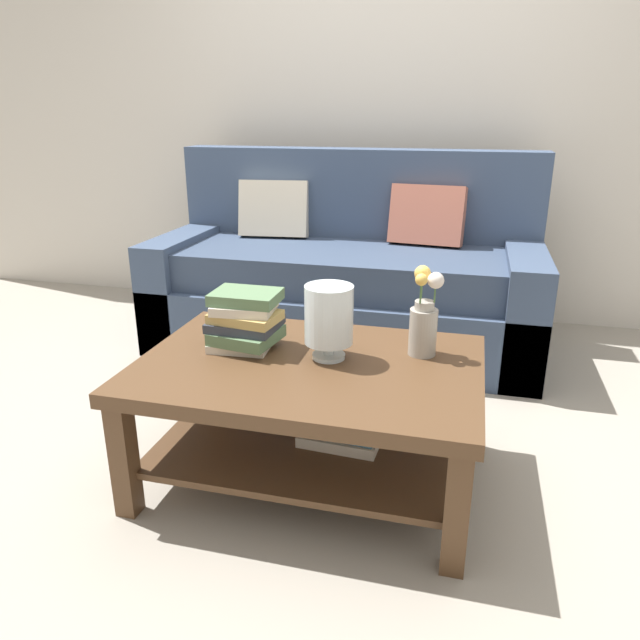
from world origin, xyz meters
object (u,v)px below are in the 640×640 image
(glass_hurricane_vase, at_px, (329,317))
(flower_pitcher, at_px, (424,319))
(coffee_table, at_px, (311,395))
(book_stack_main, at_px, (245,320))
(couch, at_px, (347,279))

(glass_hurricane_vase, relative_size, flower_pitcher, 0.83)
(coffee_table, distance_m, book_stack_main, 0.36)
(book_stack_main, bearing_deg, glass_hurricane_vase, -3.31)
(coffee_table, bearing_deg, book_stack_main, 165.59)
(book_stack_main, height_order, glass_hurricane_vase, glass_hurricane_vase)
(book_stack_main, bearing_deg, couch, 85.80)
(couch, relative_size, coffee_table, 1.79)
(coffee_table, bearing_deg, couch, 96.93)
(book_stack_main, xyz_separation_m, flower_pitcher, (0.62, 0.10, 0.03))
(couch, xyz_separation_m, glass_hurricane_vase, (0.22, -1.32, 0.24))
(book_stack_main, relative_size, glass_hurricane_vase, 0.99)
(glass_hurricane_vase, xyz_separation_m, flower_pitcher, (0.31, 0.12, -0.02))
(coffee_table, relative_size, glass_hurricane_vase, 4.48)
(couch, distance_m, coffee_table, 1.38)
(glass_hurricane_vase, distance_m, flower_pitcher, 0.33)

